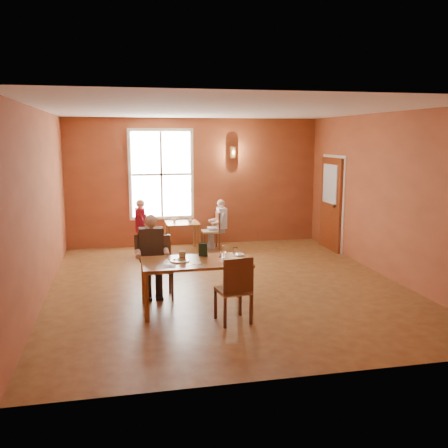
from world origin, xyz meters
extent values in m
cube|color=brown|center=(0.00, 0.00, 0.00)|extent=(6.00, 7.00, 0.01)
cube|color=brown|center=(0.00, 3.50, 1.50)|extent=(6.00, 0.04, 3.00)
cube|color=brown|center=(0.00, -3.50, 1.50)|extent=(6.00, 0.04, 3.00)
cube|color=brown|center=(-3.00, 0.00, 1.50)|extent=(0.04, 7.00, 3.00)
cube|color=brown|center=(3.00, 0.00, 1.50)|extent=(0.04, 7.00, 3.00)
cube|color=white|center=(0.00, 0.00, 3.00)|extent=(6.00, 7.00, 0.04)
cube|color=white|center=(-0.80, 3.45, 1.70)|extent=(1.36, 0.10, 1.96)
cube|color=maroon|center=(2.94, 2.30, 1.05)|extent=(0.12, 1.04, 2.10)
cylinder|color=brown|center=(0.90, 3.40, 2.20)|extent=(0.16, 0.16, 0.28)
cylinder|color=silver|center=(-0.95, -1.09, 0.76)|extent=(0.30, 0.30, 0.04)
cube|color=tan|center=(-0.90, -1.02, 0.80)|extent=(0.10, 0.10, 0.12)
cube|color=black|center=(-0.56, -0.86, 0.85)|extent=(0.14, 0.11, 0.21)
cube|color=silver|center=(-0.75, -1.33, 0.75)|extent=(0.20, 0.02, 0.00)
cube|color=silver|center=(-1.13, -1.36, 0.75)|extent=(0.20, 0.20, 0.01)
cylinder|color=white|center=(0.00, -0.89, 0.75)|extent=(0.23, 0.23, 0.01)
imported|color=silver|center=(-0.23, 2.80, 0.69)|extent=(0.10, 0.10, 0.08)
imported|color=white|center=(-0.57, 2.97, 0.69)|extent=(0.11, 0.11, 0.08)
camera|label=1|loc=(-1.81, -8.24, 2.55)|focal=40.00mm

